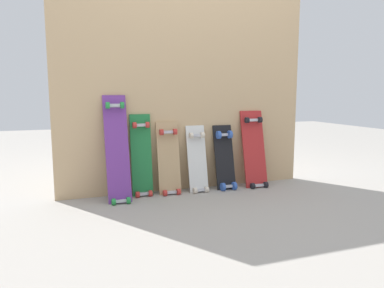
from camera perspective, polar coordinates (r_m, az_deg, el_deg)
The scene contains 8 objects.
ground_plane at distance 3.20m, azimuth -0.42°, elevation -7.26°, with size 12.00×12.00×0.00m, color #9E9991.
plywood_wall_panel at distance 3.15m, azimuth -0.86°, elevation 8.54°, with size 2.22×0.04×1.74m, color tan.
skateboard_purple at distance 2.90m, azimuth -11.68°, elevation -1.40°, with size 0.18×0.29×0.90m.
skateboard_green at distance 3.02m, azimuth -7.94°, elevation -2.42°, with size 0.17×0.15×0.74m.
skateboard_natural at distance 3.06m, azimuth -3.66°, elevation -2.87°, with size 0.19×0.18×0.68m.
skateboard_white at distance 3.13m, azimuth 0.87°, elevation -2.97°, with size 0.17×0.19×0.64m.
skateboard_black at distance 3.23m, azimuth 5.22°, elevation -2.62°, with size 0.18×0.21×0.62m.
skateboard_red at distance 3.34m, azimuth 9.80°, elevation -1.36°, with size 0.22×0.23×0.76m.
Camera 1 is at (-1.01, -2.92, 0.85)m, focal length 33.84 mm.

